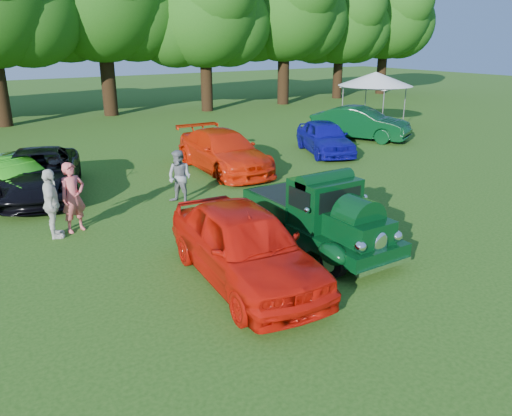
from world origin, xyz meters
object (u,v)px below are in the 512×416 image
red_convertible (245,245)px  back_car_blue (325,137)px  spectator_pink (73,197)px  back_car_green (360,123)px  spectator_white (52,204)px  hero_pickup (318,216)px  back_car_orange (224,151)px  spectator_grey (180,177)px  back_car_black (38,174)px  canopy_tent (376,79)px  back_car_lime (8,180)px

red_convertible → back_car_blue: (9.44, 8.65, -0.09)m
spectator_pink → back_car_blue: bearing=0.7°
red_convertible → spectator_pink: size_ratio=2.57×
back_car_green → spectator_white: 16.91m
spectator_pink → hero_pickup: bearing=-58.5°
red_convertible → back_car_orange: (4.13, 8.37, -0.06)m
back_car_blue → back_car_green: size_ratio=0.87×
red_convertible → spectator_pink: bearing=120.6°
spectator_pink → spectator_grey: bearing=-5.5°
back_car_black → back_car_blue: bearing=14.5°
back_car_black → back_car_blue: 11.96m
spectator_white → back_car_black: bearing=5.7°
red_convertible → back_car_black: (-2.52, 8.76, -0.08)m
back_car_green → spectator_white: (-15.98, -5.53, 0.10)m
spectator_pink → spectator_white: bearing=180.0°
back_car_blue → canopy_tent: bearing=50.7°
canopy_tent → hero_pickup: bearing=-139.2°
back_car_black → canopy_tent: canopy_tent is taller
spectator_white → canopy_tent: 20.66m
hero_pickup → spectator_pink: (-4.82, 4.25, 0.17)m
red_convertible → back_car_black: 9.12m
red_convertible → spectator_grey: (1.03, 5.58, 0.02)m
back_car_blue → back_car_orange: bearing=-155.6°
hero_pickup → back_car_green: size_ratio=0.93×
red_convertible → canopy_tent: canopy_tent is taller
back_car_orange → spectator_white: bearing=-150.2°
red_convertible → spectator_white: 5.54m
back_car_black → spectator_white: (-0.37, -4.04, 0.17)m
spectator_pink → canopy_tent: bearing=5.1°
back_car_blue → back_car_green: (3.65, 1.60, 0.08)m
back_car_black → canopy_tent: size_ratio=1.05×
back_car_blue → spectator_pink: spectator_pink is taller
red_convertible → spectator_grey: bearing=84.8°
back_car_orange → spectator_white: 7.92m
back_car_blue → canopy_tent: size_ratio=0.84×
red_convertible → back_car_black: red_convertible is taller
back_car_black → canopy_tent: bearing=26.1°
hero_pickup → back_car_blue: bearing=49.1°
canopy_tent → spectator_grey: bearing=-155.6°
back_car_blue → back_car_green: back_car_green is taller
back_car_green → hero_pickup: bearing=-165.1°
spectator_white → back_car_green: bearing=-60.0°
hero_pickup → back_car_blue: hero_pickup is taller
spectator_grey → spectator_pink: bearing=-108.9°
back_car_lime → spectator_pink: bearing=-100.2°
back_car_blue → spectator_white: bearing=-141.0°
back_car_blue → spectator_pink: bearing=-140.9°
back_car_green → spectator_grey: bearing=173.8°
back_car_green → canopy_tent: (3.10, 2.19, 1.90)m
back_car_green → spectator_grey: (-12.06, -4.68, 0.03)m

